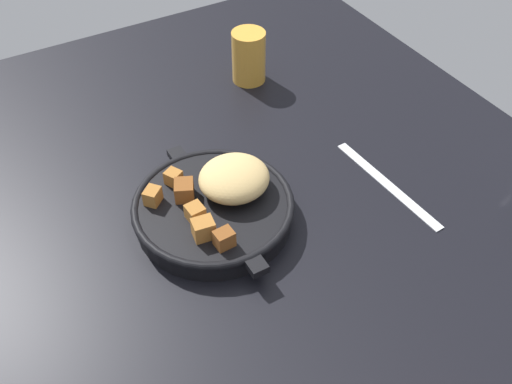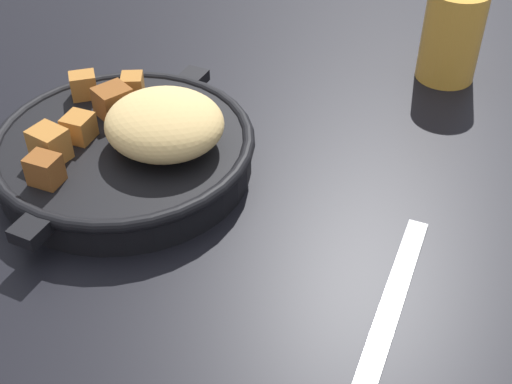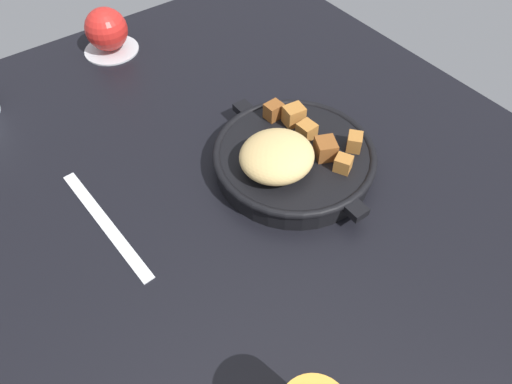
# 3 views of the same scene
# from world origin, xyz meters

# --- Properties ---
(ground_plane) EXTENTS (1.15, 0.95, 0.02)m
(ground_plane) POSITION_xyz_m (0.00, 0.00, -0.01)
(ground_plane) COLOR black
(cast_iron_skillet) EXTENTS (0.28, 0.24, 0.08)m
(cast_iron_skillet) POSITION_xyz_m (0.03, -0.09, 0.03)
(cast_iron_skillet) COLOR black
(cast_iron_skillet) RESTS_ON ground_plane
(saucer_plate) EXTENTS (0.10, 0.10, 0.01)m
(saucer_plate) POSITION_xyz_m (0.47, -0.02, 0.00)
(saucer_plate) COLOR #B7BABF
(saucer_plate) RESTS_ON ground_plane
(red_apple) EXTENTS (0.08, 0.08, 0.08)m
(red_apple) POSITION_xyz_m (0.47, -0.02, 0.04)
(red_apple) COLOR red
(red_apple) RESTS_ON saucer_plate
(butter_knife) EXTENTS (0.23, 0.03, 0.00)m
(butter_knife) POSITION_xyz_m (0.10, 0.17, 0.00)
(butter_knife) COLOR silver
(butter_knife) RESTS_ON ground_plane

